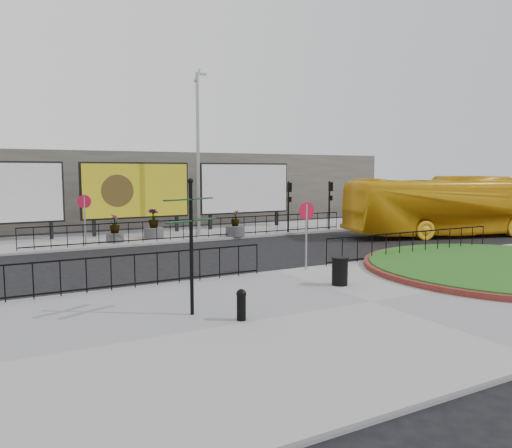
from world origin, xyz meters
TOP-DOWN VIEW (x-y plane):
  - ground at (0.00, 0.00)m, footprint 90.00×90.00m
  - pavement_near at (0.00, -5.00)m, footprint 30.00×10.00m
  - pavement_far at (0.00, 12.00)m, footprint 44.00×6.00m
  - brick_edge at (7.50, -4.00)m, footprint 10.40×10.40m
  - grass_lawn at (7.50, -4.00)m, footprint 10.00×10.00m
  - railing_near_left at (-6.00, -0.30)m, footprint 10.00×0.10m
  - railing_near_right at (6.50, -0.30)m, footprint 9.00×0.10m
  - railing_far at (1.00, 9.30)m, footprint 18.00×0.10m
  - speed_sign_far at (-5.00, 9.40)m, footprint 0.64×0.07m
  - speed_sign_near at (1.00, -0.40)m, footprint 0.64×0.07m
  - billboard_mid at (-1.50, 12.97)m, footprint 6.20×0.31m
  - billboard_right at (5.50, 12.97)m, footprint 6.20×0.31m
  - lamp_post at (1.51, 11.00)m, footprint 0.74×0.18m
  - signal_pole_a at (6.50, 9.34)m, footprint 0.22×0.26m
  - signal_pole_b at (9.50, 9.34)m, footprint 0.22×0.26m
  - building_backdrop at (0.00, 22.00)m, footprint 40.00×10.00m
  - fingerpost_sign at (-4.80, -3.78)m, footprint 1.55×0.84m
  - bollard at (-3.94, -4.81)m, footprint 0.25×0.25m
  - litter_bin at (0.50, -2.99)m, footprint 0.54×0.54m
  - bus at (14.22, 4.23)m, footprint 12.63×6.28m
  - planter_a at (-3.43, 10.17)m, footprint 0.88×0.88m
  - planter_b at (-1.20, 10.81)m, footprint 1.06×1.06m
  - planter_c at (3.01, 9.40)m, footprint 1.07×1.07m

SIDE VIEW (x-z plane):
  - ground at x=0.00m, z-range 0.00..0.00m
  - pavement_near at x=0.00m, z-range 0.00..0.12m
  - pavement_far at x=0.00m, z-range 0.00..0.12m
  - brick_edge at x=7.50m, z-range 0.12..0.30m
  - grass_lawn at x=7.50m, z-range 0.12..0.34m
  - bollard at x=-3.94m, z-range 0.16..0.92m
  - litter_bin at x=0.50m, z-range 0.12..1.02m
  - planter_c at x=3.01m, z-range -0.14..1.31m
  - planter_a at x=-3.43m, z-range -0.05..1.38m
  - railing_near_left at x=-6.00m, z-range 0.12..1.22m
  - railing_near_right at x=6.50m, z-range 0.12..1.22m
  - railing_far at x=1.00m, z-range 0.12..1.22m
  - planter_b at x=-1.20m, z-range -0.11..1.49m
  - bus at x=14.22m, z-range 0.00..3.43m
  - speed_sign_far at x=-5.00m, z-range 0.68..3.15m
  - speed_sign_near at x=1.00m, z-range 0.68..3.15m
  - signal_pole_a at x=6.50m, z-range 0.60..3.60m
  - signal_pole_b at x=9.50m, z-range 0.60..3.60m
  - fingerpost_sign at x=-4.80m, z-range 0.47..3.89m
  - building_backdrop at x=0.00m, z-range 0.00..5.00m
  - billboard_mid at x=-1.50m, z-range 0.55..4.65m
  - billboard_right at x=5.50m, z-range 0.55..4.65m
  - lamp_post at x=1.51m, z-range 0.21..9.44m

